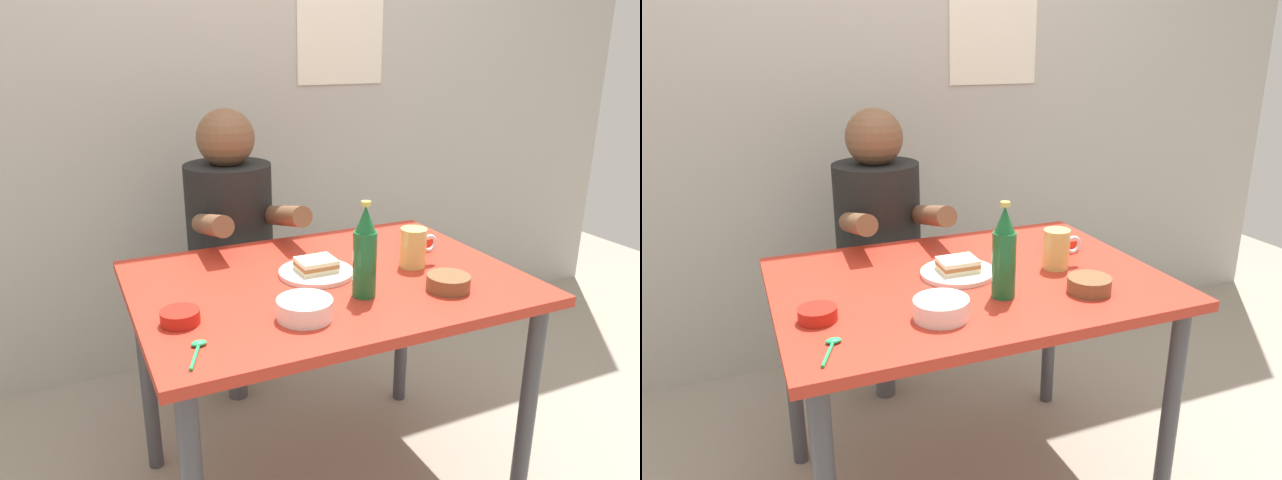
% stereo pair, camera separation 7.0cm
% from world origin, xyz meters
% --- Properties ---
extents(wall_back, '(4.40, 0.09, 2.60)m').
position_xyz_m(wall_back, '(0.00, 1.05, 1.30)').
color(wall_back, '#ADA89E').
rests_on(wall_back, ground).
extents(dining_table, '(1.10, 0.80, 0.74)m').
position_xyz_m(dining_table, '(0.00, 0.00, 0.65)').
color(dining_table, '#B72D1E').
rests_on(dining_table, ground).
extents(stool, '(0.34, 0.34, 0.45)m').
position_xyz_m(stool, '(-0.11, 0.63, 0.35)').
color(stool, '#4C4C51').
rests_on(stool, ground).
extents(person_seated, '(0.33, 0.56, 0.72)m').
position_xyz_m(person_seated, '(-0.11, 0.62, 0.77)').
color(person_seated, black).
rests_on(person_seated, stool).
extents(plate_orange, '(0.22, 0.22, 0.01)m').
position_xyz_m(plate_orange, '(-0.02, 0.03, 0.75)').
color(plate_orange, silver).
rests_on(plate_orange, dining_table).
extents(sandwich, '(0.11, 0.09, 0.04)m').
position_xyz_m(sandwich, '(-0.02, 0.03, 0.77)').
color(sandwich, beige).
rests_on(sandwich, plate_orange).
extents(beer_mug, '(0.13, 0.08, 0.12)m').
position_xyz_m(beer_mug, '(0.28, -0.02, 0.80)').
color(beer_mug, '#D1BC66').
rests_on(beer_mug, dining_table).
extents(beer_bottle, '(0.06, 0.06, 0.26)m').
position_xyz_m(beer_bottle, '(0.04, -0.16, 0.86)').
color(beer_bottle, '#19602D').
rests_on(beer_bottle, dining_table).
extents(sauce_bowl_chili, '(0.11, 0.11, 0.04)m').
position_xyz_m(sauce_bowl_chili, '(0.39, 0.12, 0.76)').
color(sauce_bowl_chili, red).
rests_on(sauce_bowl_chili, dining_table).
extents(rice_bowl_white, '(0.14, 0.14, 0.05)m').
position_xyz_m(rice_bowl_white, '(-0.16, -0.22, 0.77)').
color(rice_bowl_white, silver).
rests_on(rice_bowl_white, dining_table).
extents(condiment_bowl_brown, '(0.12, 0.12, 0.04)m').
position_xyz_m(condiment_bowl_brown, '(0.27, -0.22, 0.76)').
color(condiment_bowl_brown, brown).
rests_on(condiment_bowl_brown, dining_table).
extents(sambal_bowl_red, '(0.10, 0.10, 0.03)m').
position_xyz_m(sambal_bowl_red, '(-0.45, -0.12, 0.76)').
color(sambal_bowl_red, '#B21E14').
rests_on(sambal_bowl_red, dining_table).
extents(spoon, '(0.06, 0.12, 0.01)m').
position_xyz_m(spoon, '(-0.44, -0.27, 0.75)').
color(spoon, '#26A559').
rests_on(spoon, dining_table).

